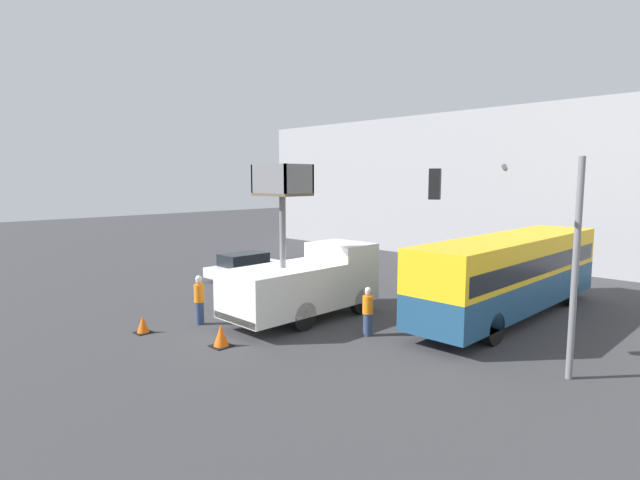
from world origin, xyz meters
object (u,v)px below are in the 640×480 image
city_bus (511,270)px  road_worker_directing (368,312)px  parked_car_curbside (246,266)px  road_worker_near_truck (199,300)px  utility_truck (306,281)px  traffic_cone_near_truck (143,325)px  traffic_cone_mid_road (221,336)px  traffic_light_pole (522,228)px

city_bus → road_worker_directing: 6.48m
parked_car_curbside → road_worker_near_truck: bearing=-48.2°
utility_truck → traffic_cone_near_truck: 6.26m
traffic_cone_near_truck → parked_car_curbside: bearing=121.9°
traffic_cone_near_truck → road_worker_near_truck: bearing=76.0°
parked_car_curbside → traffic_cone_mid_road: bearing=-40.9°
road_worker_near_truck → city_bus: bearing=143.7°
road_worker_directing → parked_car_curbside: bearing=86.4°
utility_truck → road_worker_near_truck: 4.16m
traffic_cone_mid_road → parked_car_curbside: 11.33m
traffic_cone_mid_road → parked_car_curbside: bearing=139.1°
traffic_light_pole → road_worker_directing: size_ratio=3.50×
traffic_light_pole → parked_car_curbside: traffic_light_pole is taller
utility_truck → road_worker_directing: 3.22m
traffic_cone_near_truck → traffic_cone_mid_road: bearing=19.6°
city_bus → road_worker_near_truck: 12.30m
city_bus → road_worker_directing: (-2.52, -5.87, -1.05)m
traffic_light_pole → road_worker_directing: (-5.16, -0.40, -3.31)m
utility_truck → road_worker_near_truck: bearing=-123.6°
traffic_light_pole → road_worker_directing: 6.15m
traffic_cone_near_truck → traffic_light_pole: bearing=27.9°
traffic_cone_near_truck → traffic_cone_mid_road: traffic_cone_mid_road is taller
road_worker_near_truck → parked_car_curbside: bearing=-134.1°
city_bus → traffic_light_pole: bearing=-155.0°
road_worker_near_truck → traffic_cone_near_truck: 2.19m
road_worker_directing → traffic_light_pole: bearing=-73.8°
traffic_cone_near_truck → parked_car_curbside: 10.09m
traffic_light_pole → road_worker_near_truck: (-10.60, -3.86, -3.22)m
road_worker_directing → traffic_cone_near_truck: size_ratio=2.73×
road_worker_directing → traffic_cone_near_truck: bearing=144.4°
city_bus → parked_car_curbside: (-13.78, -2.80, -1.18)m
utility_truck → traffic_cone_near_truck: bearing=-117.0°
traffic_light_pole → parked_car_curbside: 17.00m
road_worker_near_truck → road_worker_directing: (5.44, 3.46, -0.09)m
city_bus → road_worker_directing: city_bus is taller
utility_truck → city_bus: 8.19m
parked_car_curbside → utility_truck: bearing=-20.9°
road_worker_directing → traffic_cone_mid_road: (-2.70, -4.33, -0.52)m
road_worker_directing → traffic_cone_mid_road: size_ratio=2.36×
road_worker_near_truck → traffic_cone_mid_road: (2.73, -0.88, -0.61)m
city_bus → road_worker_directing: bearing=156.0°
traffic_light_pole → traffic_cone_mid_road: bearing=-148.9°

